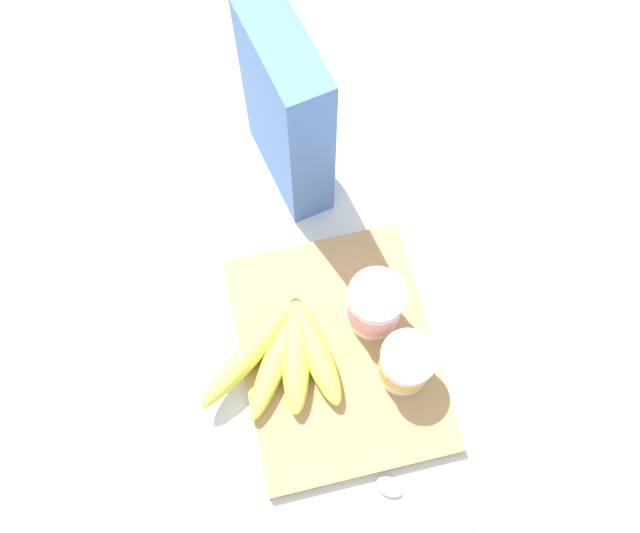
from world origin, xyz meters
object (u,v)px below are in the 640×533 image
at_px(cutting_board, 338,352).
at_px(yogurt_cup_front, 375,305).
at_px(banana_bunch, 284,356).
at_px(cereal_box, 285,114).
at_px(spoon, 409,496).
at_px(yogurt_cup_back, 406,364).

xyz_separation_m(cutting_board, yogurt_cup_front, (-0.04, 0.06, 0.05)).
bearing_deg(yogurt_cup_front, banana_bunch, -76.32).
bearing_deg(yogurt_cup_front, cereal_box, -167.00).
bearing_deg(spoon, yogurt_cup_front, 176.65).
relative_size(cutting_board, banana_bunch, 1.66).
distance_m(cereal_box, banana_bunch, 0.32).
bearing_deg(spoon, cereal_box, -174.66).
bearing_deg(spoon, banana_bunch, -150.57).
xyz_separation_m(yogurt_cup_front, yogurt_cup_back, (0.08, 0.02, -0.00)).
height_order(cutting_board, cereal_box, cereal_box).
bearing_deg(cutting_board, spoon, 12.35).
xyz_separation_m(yogurt_cup_back, banana_bunch, (-0.05, -0.15, -0.02)).
bearing_deg(banana_bunch, cereal_box, 166.71).
bearing_deg(cutting_board, cereal_box, -179.49).
bearing_deg(yogurt_cup_back, cereal_box, -167.11).
bearing_deg(yogurt_cup_front, yogurt_cup_back, 12.53).
relative_size(yogurt_cup_back, spoon, 0.71).
bearing_deg(banana_bunch, cutting_board, 86.28).
bearing_deg(cutting_board, banana_bunch, -93.72).
distance_m(cutting_board, cereal_box, 0.33).
relative_size(cereal_box, spoon, 2.52).
relative_size(yogurt_cup_front, banana_bunch, 0.46).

